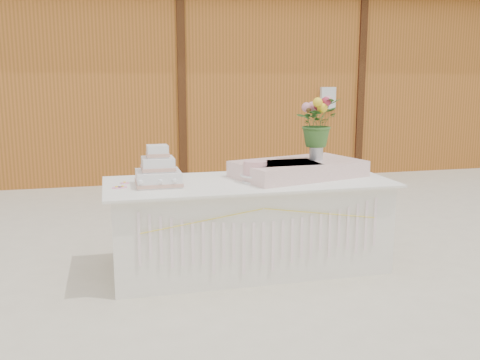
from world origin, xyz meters
The scene contains 9 objects.
ground centered at (0.00, 0.00, 0.00)m, with size 80.00×80.00×0.00m, color beige.
barn centered at (-0.01, 5.99, 1.68)m, with size 12.60×4.60×3.30m.
cake_table centered at (0.00, 0.00, 0.39)m, with size 2.40×1.00×0.77m.
wedding_cake centered at (-0.76, -0.01, 0.88)m, with size 0.36×0.36×0.33m.
pink_cake_stand centered at (0.04, -0.07, 0.87)m, with size 0.25×0.25×0.18m.
satin_runner centered at (0.47, 0.08, 0.84)m, with size 1.09×0.63×0.14m, color #FFD7CD.
flower_vase centered at (0.65, 0.11, 0.99)m, with size 0.12×0.12×0.17m, color silver.
bouquet centered at (0.65, 0.11, 1.29)m, with size 0.38×0.33×0.42m, color #386629.
loose_flowers centered at (-1.04, 0.10, 0.78)m, with size 0.14×0.35×0.02m, color #FF9BC0, non-canonical shape.
Camera 1 is at (-1.14, -4.28, 1.63)m, focal length 40.00 mm.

